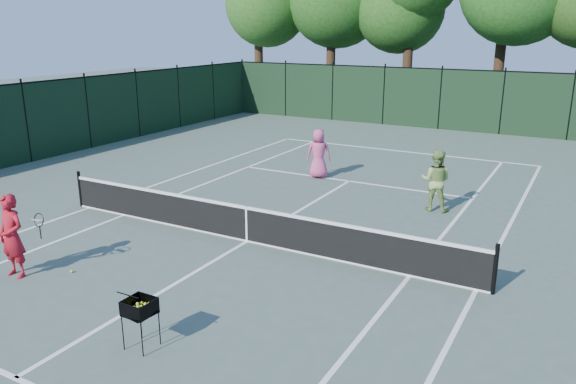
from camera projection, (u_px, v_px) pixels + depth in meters
The scene contains 16 objects.
ground at pixel (247, 241), 13.82m from camera, with size 90.00×90.00×0.00m, color #48574E.
sideline_doubles_left at pixel (90, 208), 16.38m from camera, with size 0.10×23.77×0.01m, color white.
sideline_doubles_right at pixel (476, 290), 11.27m from camera, with size 0.10×23.77×0.01m, color white.
sideline_singles_left at pixel (124, 215), 15.74m from camera, with size 0.10×23.77×0.01m, color white.
sideline_singles_right at pixel (410, 276), 11.91m from camera, with size 0.10×23.77×0.01m, color white.
baseline_far at pixel (400, 151), 23.78m from camera, with size 10.97×0.10×0.01m, color white.
service_line_near at pixel (15, 378), 8.46m from camera, with size 8.23×0.10×0.01m, color white.
service_line_far at pixel (349, 181), 19.19m from camera, with size 8.23×0.10×0.01m, color white.
center_service_line at pixel (247, 241), 13.82m from camera, with size 0.10×12.80×0.01m, color white.
tennis_net at pixel (247, 223), 13.69m from camera, with size 11.69×0.09×1.06m.
fence_far at pixel (440, 100), 28.48m from camera, with size 24.00×0.05×3.00m, color black.
coach at pixel (12, 236), 11.68m from camera, with size 0.93×0.62×1.80m.
player_pink at pixel (319, 154), 19.42m from camera, with size 0.99×0.84×1.72m.
player_green at pixel (436, 181), 15.94m from camera, with size 0.91×0.74×1.76m.
ball_hopper at pixel (139, 307), 9.08m from camera, with size 0.51×0.51×0.87m.
loose_ball_midcourt at pixel (72, 271), 12.06m from camera, with size 0.07×0.07×0.07m, color yellow.
Camera 1 is at (7.15, -10.79, 5.10)m, focal length 35.00 mm.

